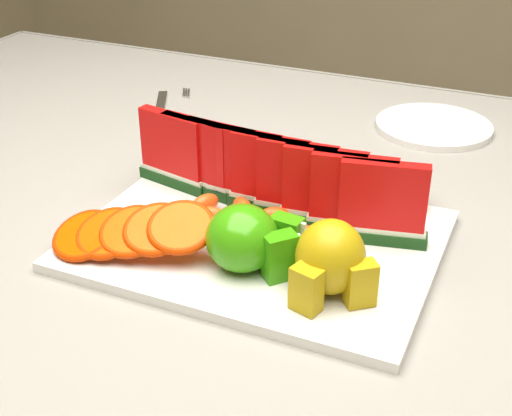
{
  "coord_description": "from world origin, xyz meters",
  "views": [
    {
      "loc": [
        0.37,
        -0.74,
        1.19
      ],
      "look_at": [
        0.09,
        -0.11,
        0.81
      ],
      "focal_mm": 50.0,
      "sensor_mm": 36.0,
      "label": 1
    }
  ],
  "objects_px": {
    "apple_cluster": "(249,240)",
    "side_plate": "(434,126)",
    "pear_cluster": "(331,260)",
    "platter": "(259,240)",
    "fork": "(163,108)"
  },
  "relations": [
    {
      "from": "fork",
      "to": "apple_cluster",
      "type": "bearing_deg",
      "value": -49.21
    },
    {
      "from": "platter",
      "to": "pear_cluster",
      "type": "distance_m",
      "value": 0.14
    },
    {
      "from": "apple_cluster",
      "to": "platter",
      "type": "bearing_deg",
      "value": 104.61
    },
    {
      "from": "apple_cluster",
      "to": "side_plate",
      "type": "distance_m",
      "value": 0.49
    },
    {
      "from": "apple_cluster",
      "to": "fork",
      "type": "relative_size",
      "value": 0.61
    },
    {
      "from": "side_plate",
      "to": "fork",
      "type": "xyz_separation_m",
      "value": [
        -0.43,
        -0.1,
        -0.0
      ]
    },
    {
      "from": "side_plate",
      "to": "fork",
      "type": "bearing_deg",
      "value": -167.16
    },
    {
      "from": "platter",
      "to": "apple_cluster",
      "type": "bearing_deg",
      "value": -75.39
    },
    {
      "from": "side_plate",
      "to": "fork",
      "type": "height_order",
      "value": "side_plate"
    },
    {
      "from": "platter",
      "to": "apple_cluster",
      "type": "height_order",
      "value": "apple_cluster"
    },
    {
      "from": "apple_cluster",
      "to": "pear_cluster",
      "type": "height_order",
      "value": "pear_cluster"
    },
    {
      "from": "platter",
      "to": "fork",
      "type": "relative_size",
      "value": 2.13
    },
    {
      "from": "platter",
      "to": "apple_cluster",
      "type": "distance_m",
      "value": 0.07
    },
    {
      "from": "apple_cluster",
      "to": "side_plate",
      "type": "height_order",
      "value": "apple_cluster"
    },
    {
      "from": "fork",
      "to": "platter",
      "type": "bearing_deg",
      "value": -45.72
    }
  ]
}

